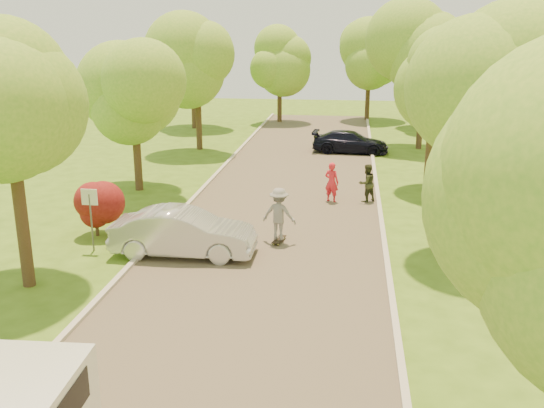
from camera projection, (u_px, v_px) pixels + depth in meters
The scene contains 22 objects.
ground at pixel (240, 313), 16.10m from camera, with size 100.00×100.00×0.00m, color #3E6217.
road at pixel (277, 222), 23.71m from camera, with size 8.00×60.00×0.01m, color #4C4438.
curb_left at pixel (177, 216), 24.20m from camera, with size 0.18×60.00×0.12m, color #B2AD9E.
curb_right at pixel (382, 224), 23.19m from camera, with size 0.18×60.00×0.12m, color #B2AD9E.
street_sign at pixel (90, 207), 20.19m from camera, with size 0.55×0.06×2.17m.
red_shrub at pixel (95, 207), 21.81m from camera, with size 1.70×1.70×1.95m.
tree_l_mida at pixel (15, 110), 16.39m from camera, with size 4.71×4.60×7.39m.
tree_l_midb at pixel (137, 91), 27.09m from camera, with size 4.30×4.20×6.62m.
tree_l_far at pixel (200, 60), 36.30m from camera, with size 4.92×4.80×7.79m.
tree_r_mida at pixel (494, 88), 18.43m from camera, with size 5.13×5.00×7.95m.
tree_r_midb at pixel (439, 84), 27.23m from camera, with size 4.51×4.40×7.01m.
tree_r_far at pixel (429, 53), 36.40m from camera, with size 5.33×5.20×8.34m.
tree_bg_a at pixel (195, 56), 44.26m from camera, with size 5.12×5.00×7.72m.
tree_bg_b at pixel (430, 53), 43.98m from camera, with size 5.12×5.00×7.95m.
tree_bg_c at pixel (282, 58), 47.40m from camera, with size 4.92×4.80×7.33m.
tree_bg_d at pixel (372, 54), 48.35m from camera, with size 5.12×5.00×7.72m.
silver_sedan at pixel (183, 233), 20.03m from camera, with size 1.66×4.76×1.57m, color #BDBCC1.
dark_sedan at pixel (350, 142), 36.59m from camera, with size 1.86×4.57×1.33m, color black.
longboard at pixel (279, 239), 21.41m from camera, with size 0.45×0.99×0.11m.
skateboarder at pixel (279, 214), 21.14m from camera, with size 1.20×0.69×1.86m, color gray.
person_striped at pixel (332, 182), 26.19m from camera, with size 0.64×0.42×1.75m, color red.
person_olive at pixel (367, 183), 26.20m from camera, with size 0.81×0.63×1.67m, color #2C311D.
Camera 1 is at (2.74, -14.40, 7.31)m, focal length 40.00 mm.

